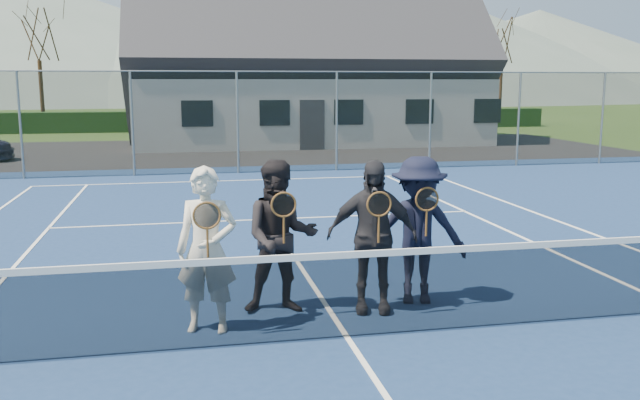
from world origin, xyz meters
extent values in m
plane|color=#2A4418|center=(0.00, 20.00, 0.00)|extent=(220.00, 220.00, 0.00)
cube|color=navy|center=(0.00, 0.00, 0.01)|extent=(30.00, 30.00, 0.02)
cube|color=black|center=(-4.00, 20.00, 0.01)|extent=(40.00, 12.00, 0.01)
cube|color=black|center=(0.00, 32.00, 0.55)|extent=(40.00, 1.20, 1.10)
cone|color=#576860|center=(-25.00, 95.00, 9.00)|extent=(110.00, 110.00, 18.00)
cone|color=#56675D|center=(20.00, 95.00, 11.00)|extent=(120.00, 120.00, 22.00)
cone|color=#53645A|center=(55.00, 95.00, 7.00)|extent=(90.00, 90.00, 14.00)
cube|color=white|center=(0.00, 11.88, 0.03)|extent=(10.97, 0.06, 0.01)
cube|color=white|center=(0.00, 6.40, 0.03)|extent=(8.23, 0.06, 0.01)
cube|color=white|center=(0.00, 0.00, 0.03)|extent=(0.06, 12.80, 0.01)
cube|color=black|center=(0.00, 0.00, 0.48)|extent=(11.60, 0.02, 0.88)
cube|color=white|center=(0.00, 0.00, 0.93)|extent=(11.60, 0.03, 0.07)
cylinder|color=slate|center=(-6.00, 13.50, 1.50)|extent=(0.07, 0.07, 3.00)
cylinder|color=slate|center=(-3.00, 13.50, 1.50)|extent=(0.07, 0.07, 3.00)
cylinder|color=slate|center=(0.00, 13.50, 1.50)|extent=(0.07, 0.07, 3.00)
cylinder|color=slate|center=(3.00, 13.50, 1.50)|extent=(0.07, 0.07, 3.00)
cylinder|color=slate|center=(6.00, 13.50, 1.50)|extent=(0.07, 0.07, 3.00)
cylinder|color=slate|center=(9.00, 13.50, 1.50)|extent=(0.07, 0.07, 3.00)
cylinder|color=slate|center=(12.00, 13.50, 1.50)|extent=(0.07, 0.07, 3.00)
cube|color=black|center=(0.00, 13.50, 1.50)|extent=(30.00, 0.03, 3.00)
cylinder|color=slate|center=(0.00, 13.50, 3.00)|extent=(30.00, 0.04, 0.04)
cube|color=silver|center=(4.00, 24.00, 1.40)|extent=(15.00, 8.00, 2.80)
pyramid|color=#2D2D33|center=(4.00, 24.00, 5.65)|extent=(15.60, 8.20, 4.10)
cube|color=#2D2D33|center=(3.50, 19.98, 1.00)|extent=(1.00, 0.06, 2.00)
cube|color=black|center=(-1.00, 19.98, 1.50)|extent=(1.20, 0.06, 1.00)
cube|color=black|center=(2.00, 19.98, 1.50)|extent=(1.20, 0.06, 1.00)
cube|color=black|center=(5.00, 19.98, 1.50)|extent=(1.20, 0.06, 1.00)
cube|color=black|center=(8.00, 19.98, 1.50)|extent=(1.20, 0.06, 1.00)
cube|color=black|center=(11.00, 19.98, 1.50)|extent=(1.20, 0.06, 1.00)
cylinder|color=#331F12|center=(-9.00, 33.00, 1.93)|extent=(0.22, 0.22, 3.85)
cylinder|color=#331F12|center=(2.00, 33.00, 1.93)|extent=(0.22, 0.22, 3.85)
cylinder|color=#392615|center=(12.00, 33.00, 1.93)|extent=(0.22, 0.22, 3.85)
cylinder|color=#351F13|center=(18.00, 33.00, 1.93)|extent=(0.22, 0.22, 3.85)
imported|color=silver|center=(-1.42, 0.54, 0.92)|extent=(0.74, 0.58, 1.80)
torus|color=brown|center=(-1.42, 0.27, 1.35)|extent=(0.29, 0.02, 0.29)
cylinder|color=black|center=(-1.42, 0.27, 1.35)|extent=(0.25, 0.00, 0.25)
cylinder|color=brown|center=(-1.42, 0.27, 1.07)|extent=(0.03, 0.03, 0.32)
imported|color=black|center=(-0.56, 0.99, 0.92)|extent=(0.95, 0.77, 1.80)
torus|color=brown|center=(-0.56, 0.72, 1.35)|extent=(0.29, 0.02, 0.29)
cylinder|color=black|center=(-0.56, 0.72, 1.35)|extent=(0.25, 0.00, 0.25)
cylinder|color=brown|center=(-0.56, 0.72, 1.07)|extent=(0.03, 0.03, 0.32)
imported|color=#242429|center=(0.49, 0.81, 0.92)|extent=(1.13, 0.67, 1.80)
torus|color=brown|center=(0.49, 0.54, 1.35)|extent=(0.29, 0.02, 0.29)
cylinder|color=black|center=(0.49, 0.54, 1.35)|extent=(0.25, 0.00, 0.25)
cylinder|color=brown|center=(0.49, 0.54, 1.07)|extent=(0.03, 0.03, 0.32)
imported|color=black|center=(1.13, 1.01, 0.92)|extent=(1.29, 0.92, 1.80)
torus|color=brown|center=(1.13, 0.74, 1.35)|extent=(0.29, 0.02, 0.29)
cylinder|color=black|center=(1.13, 0.74, 1.35)|extent=(0.25, 0.00, 0.25)
cylinder|color=brown|center=(1.13, 0.74, 1.07)|extent=(0.03, 0.03, 0.32)
camera|label=1|loc=(-1.66, -6.60, 2.70)|focal=38.00mm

